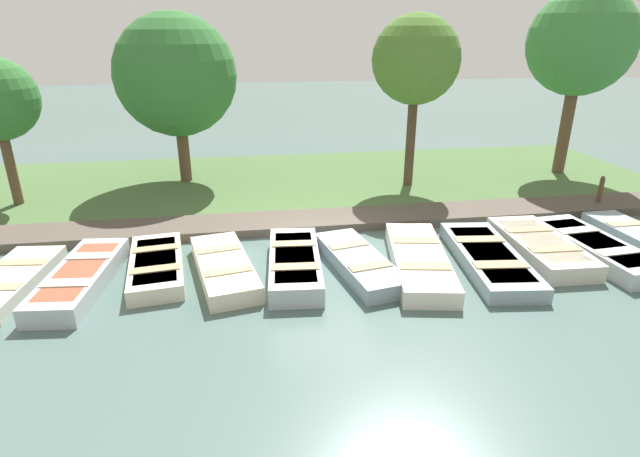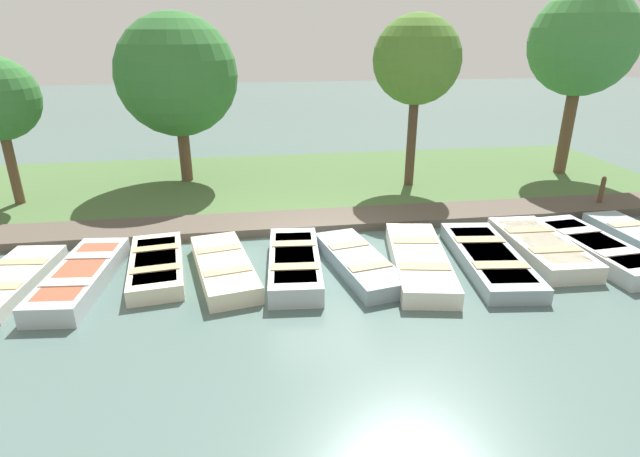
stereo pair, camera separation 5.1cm
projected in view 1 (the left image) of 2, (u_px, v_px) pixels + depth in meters
The scene contains 17 objects.
ground_plane at pixel (320, 248), 11.88m from camera, with size 80.00×80.00×0.00m, color #4C6660.
shore_bank at pixel (296, 185), 16.44m from camera, with size 8.00×24.00×0.14m.
dock_walkway at pixel (311, 221), 13.21m from camera, with size 1.34×22.62×0.22m.
rowboat_1 at pixel (10, 281), 9.96m from camera, with size 2.93×1.36×0.34m.
rowboat_2 at pixel (81, 277), 10.03m from camera, with size 3.25×1.32×0.42m.
rowboat_3 at pixel (156, 265), 10.60m from camera, with size 2.91×1.41×0.36m.
rowboat_4 at pixel (224, 267), 10.50m from camera, with size 3.11×1.57×0.39m.
rowboat_5 at pixel (295, 263), 10.60m from camera, with size 3.12×1.30×0.44m.
rowboat_6 at pixel (359, 262), 10.76m from camera, with size 3.14×1.52×0.36m.
rowboat_7 at pixel (419, 260), 10.80m from camera, with size 3.65×1.74×0.40m.
rowboat_8 at pixel (488, 258), 10.97m from camera, with size 3.64×1.61×0.35m.
rowboat_9 at pixel (540, 246), 11.46m from camera, with size 3.06×1.36×0.41m.
rowboat_10 at pixel (596, 248), 11.41m from camera, with size 3.38×1.35×0.40m.
mooring_post_far at pixel (600, 193), 14.24m from camera, with size 0.13×0.13×1.00m.
park_tree_left at pixel (176, 76), 15.45m from camera, with size 3.74×3.74×5.39m.
park_tree_center at pixel (416, 61), 14.86m from camera, with size 2.64×2.64×5.32m.
park_tree_right at pixel (581, 43), 16.07m from camera, with size 3.37×3.37×6.14m.
Camera 1 is at (10.73, -1.67, 4.86)m, focal length 28.00 mm.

